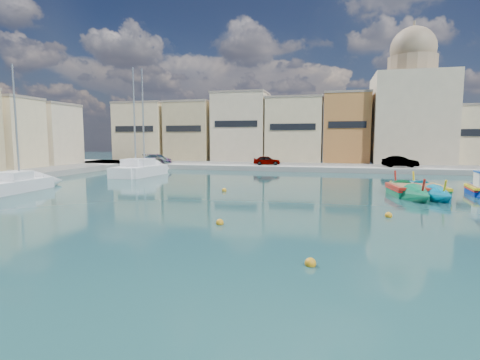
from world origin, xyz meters
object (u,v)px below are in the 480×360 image
(luzzu_cyan_mid, at_px, (427,192))
(luzzu_green, at_px, (407,192))
(church_block, at_px, (410,106))
(yacht_midnorth, at_px, (142,170))
(yacht_mid, at_px, (33,184))
(yacht_north, at_px, (152,170))

(luzzu_cyan_mid, bearing_deg, luzzu_green, -160.46)
(church_block, distance_m, yacht_midnorth, 36.99)
(church_block, bearing_deg, luzzu_green, -100.24)
(luzzu_green, bearing_deg, yacht_midnorth, 159.65)
(church_block, bearing_deg, yacht_mid, -136.37)
(yacht_midnorth, distance_m, yacht_mid, 12.95)
(luzzu_cyan_mid, height_order, yacht_mid, yacht_mid)
(luzzu_cyan_mid, distance_m, yacht_midnorth, 28.31)
(yacht_mid, bearing_deg, luzzu_cyan_mid, 7.13)
(luzzu_green, height_order, yacht_mid, yacht_mid)
(church_block, relative_size, yacht_midnorth, 1.57)
(yacht_midnorth, height_order, yacht_mid, yacht_midnorth)
(luzzu_cyan_mid, height_order, yacht_north, yacht_north)
(luzzu_green, height_order, yacht_midnorth, yacht_midnorth)
(luzzu_green, xyz_separation_m, yacht_north, (-24.59, 10.02, 0.20))
(luzzu_green, distance_m, yacht_midnorth, 27.18)
(luzzu_cyan_mid, bearing_deg, yacht_north, 159.83)
(yacht_midnorth, bearing_deg, yacht_mid, -102.08)
(church_block, relative_size, yacht_mid, 1.88)
(yacht_north, relative_size, yacht_mid, 1.19)
(church_block, relative_size, luzzu_cyan_mid, 2.22)
(luzzu_cyan_mid, xyz_separation_m, yacht_mid, (-29.56, -3.70, 0.14))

